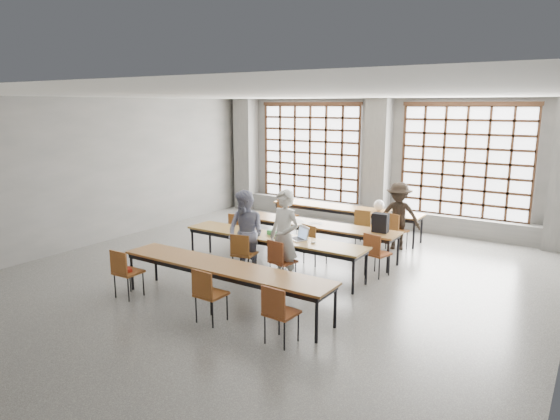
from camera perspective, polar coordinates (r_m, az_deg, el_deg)
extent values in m
plane|color=#4A4A48|center=(9.86, -0.90, -7.78)|extent=(11.00, 11.00, 0.00)
plane|color=silver|center=(9.28, -0.98, 13.01)|extent=(11.00, 11.00, 0.00)
plane|color=#5B5B58|center=(14.27, 11.54, 5.37)|extent=(10.00, 0.00, 10.00)
plane|color=#5B5B58|center=(12.86, -19.82, 4.20)|extent=(0.00, 11.00, 11.00)
cube|color=#5A5A57|center=(16.22, -3.87, 6.35)|extent=(0.60, 0.55, 3.50)
cube|color=#5A5A57|center=(14.01, 11.11, 5.27)|extent=(0.60, 0.55, 3.50)
cube|color=white|center=(15.19, 3.58, 6.55)|extent=(3.20, 0.02, 2.80)
cube|color=black|center=(15.13, 3.43, 6.52)|extent=(3.20, 0.05, 2.80)
cube|color=black|center=(15.33, 3.36, 1.12)|extent=(3.32, 0.07, 0.10)
cube|color=black|center=(15.06, 3.50, 12.02)|extent=(3.32, 0.07, 0.10)
cube|color=white|center=(13.57, 20.42, 5.17)|extent=(3.20, 0.02, 2.80)
cube|color=black|center=(13.50, 20.34, 5.14)|extent=(3.20, 0.05, 2.80)
cube|color=black|center=(13.73, 19.91, -0.87)|extent=(3.32, 0.07, 0.10)
cube|color=black|center=(13.42, 20.80, 11.29)|extent=(3.32, 0.07, 0.10)
cube|color=#5A5A57|center=(14.33, 10.99, -0.67)|extent=(9.80, 0.35, 0.50)
cube|color=brown|center=(12.98, 7.46, 0.22)|extent=(4.00, 0.70, 0.04)
cube|color=black|center=(12.99, 7.46, -0.04)|extent=(3.90, 0.64, 0.08)
cylinder|color=black|center=(13.73, -0.34, -0.59)|extent=(0.05, 0.05, 0.69)
cylinder|color=black|center=(14.21, 0.94, -0.16)|extent=(0.05, 0.05, 0.69)
cylinder|color=black|center=(12.11, 15.03, -2.72)|extent=(0.05, 0.05, 0.69)
cylinder|color=black|center=(12.65, 15.86, -2.14)|extent=(0.05, 0.05, 0.69)
cube|color=brown|center=(11.21, 3.65, -1.58)|extent=(4.00, 0.70, 0.04)
cube|color=black|center=(11.22, 3.65, -1.88)|extent=(3.90, 0.64, 0.08)
cylinder|color=black|center=(12.10, -5.01, -2.37)|extent=(0.05, 0.05, 0.69)
cylinder|color=black|center=(12.54, -3.38, -1.82)|extent=(0.05, 0.05, 0.69)
cylinder|color=black|center=(10.27, 12.23, -5.22)|extent=(0.05, 0.05, 0.69)
cylinder|color=black|center=(10.79, 13.34, -4.42)|extent=(0.05, 0.05, 0.69)
cube|color=brown|center=(10.07, -0.85, -3.12)|extent=(4.00, 0.70, 0.04)
cube|color=black|center=(10.09, -0.85, -3.44)|extent=(3.90, 0.64, 0.08)
cylinder|color=black|center=(11.11, -9.96, -3.81)|extent=(0.05, 0.05, 0.69)
cylinder|color=black|center=(11.52, -8.00, -3.17)|extent=(0.05, 0.05, 0.69)
cylinder|color=black|center=(9.04, 8.36, -7.45)|extent=(0.05, 0.05, 0.69)
cylinder|color=black|center=(9.55, 9.83, -6.44)|extent=(0.05, 0.05, 0.69)
cube|color=brown|center=(8.34, -6.48, -6.43)|extent=(4.00, 0.70, 0.04)
cube|color=black|center=(8.36, -6.47, -6.82)|extent=(3.90, 0.64, 0.08)
cylinder|color=black|center=(9.55, -16.56, -6.76)|extent=(0.05, 0.05, 0.69)
cylinder|color=black|center=(9.92, -14.01, -5.93)|extent=(0.05, 0.05, 0.69)
cylinder|color=black|center=(7.24, 4.20, -12.44)|extent=(0.05, 0.05, 0.69)
cylinder|color=black|center=(7.71, 6.32, -10.90)|extent=(0.05, 0.05, 0.69)
cube|color=brown|center=(13.22, 0.92, -0.61)|extent=(0.49, 0.49, 0.04)
cube|color=brown|center=(13.03, 0.33, 0.23)|extent=(0.40, 0.10, 0.40)
cylinder|color=black|center=(13.27, 0.92, -1.56)|extent=(0.02, 0.02, 0.45)
cube|color=brown|center=(12.23, 9.69, -1.83)|extent=(0.44, 0.44, 0.04)
cube|color=brown|center=(11.99, 9.40, -0.96)|extent=(0.40, 0.05, 0.40)
cylinder|color=black|center=(12.28, 9.65, -2.85)|extent=(0.02, 0.02, 0.45)
cube|color=brown|center=(11.95, 13.21, -2.31)|extent=(0.53, 0.53, 0.04)
cube|color=brown|center=(11.74, 12.67, -1.38)|extent=(0.39, 0.15, 0.40)
cylinder|color=black|center=(12.00, 13.16, -3.35)|extent=(0.02, 0.02, 0.45)
cube|color=brown|center=(11.68, -4.56, -2.35)|extent=(0.50, 0.50, 0.04)
cube|color=brown|center=(11.45, -5.01, -1.46)|extent=(0.40, 0.11, 0.40)
cylinder|color=black|center=(11.74, -4.54, -3.41)|extent=(0.02, 0.02, 0.45)
cube|color=brown|center=(10.62, 4.06, -3.80)|extent=(0.52, 0.52, 0.04)
cube|color=brown|center=(10.42, 3.30, -2.79)|extent=(0.39, 0.14, 0.40)
cylinder|color=black|center=(10.68, 4.04, -4.96)|extent=(0.02, 0.02, 0.45)
cube|color=brown|center=(10.05, 11.08, -4.92)|extent=(0.50, 0.50, 0.04)
cube|color=brown|center=(9.83, 10.46, -3.89)|extent=(0.40, 0.12, 0.40)
cylinder|color=black|center=(10.11, 11.03, -6.14)|extent=(0.02, 0.02, 0.45)
cube|color=brown|center=(9.88, -4.08, -5.01)|extent=(0.49, 0.49, 0.04)
cube|color=brown|center=(9.64, -4.63, -4.02)|extent=(0.40, 0.10, 0.40)
cylinder|color=black|center=(9.95, -4.06, -6.25)|extent=(0.02, 0.02, 0.45)
cube|color=maroon|center=(9.39, 0.34, -5.90)|extent=(0.50, 0.50, 0.04)
cube|color=maroon|center=(9.18, -0.54, -4.81)|extent=(0.40, 0.11, 0.40)
cylinder|color=black|center=(9.46, 0.33, -7.20)|extent=(0.02, 0.02, 0.45)
cube|color=brown|center=(9.20, -16.93, -6.82)|extent=(0.43, 0.43, 0.04)
cube|color=brown|center=(9.01, -17.98, -5.75)|extent=(0.40, 0.04, 0.40)
cylinder|color=black|center=(9.27, -16.85, -8.13)|extent=(0.02, 0.02, 0.45)
cube|color=brown|center=(7.91, -7.86, -9.51)|extent=(0.43, 0.43, 0.04)
cube|color=brown|center=(7.69, -8.92, -8.34)|extent=(0.40, 0.04, 0.40)
cylinder|color=black|center=(8.00, -7.81, -11.01)|extent=(0.02, 0.02, 0.45)
cube|color=brown|center=(7.19, 0.19, -11.67)|extent=(0.44, 0.44, 0.04)
cube|color=brown|center=(6.95, -0.80, -10.47)|extent=(0.40, 0.05, 0.40)
cylinder|color=black|center=(7.28, 0.19, -13.30)|extent=(0.02, 0.02, 0.45)
imported|color=silver|center=(9.30, 0.51, -3.17)|extent=(0.72, 0.53, 1.80)
imported|color=navy|center=(9.81, -3.94, -2.69)|extent=(0.90, 0.74, 1.70)
imported|color=black|center=(11.92, 13.37, -0.67)|extent=(1.13, 0.82, 1.58)
cube|color=#B7B8BD|center=(9.82, 1.98, -3.34)|extent=(0.44, 0.40, 0.02)
cube|color=black|center=(9.81, 1.93, -3.28)|extent=(0.35, 0.30, 0.00)
cube|color=#B7B8BD|center=(9.86, 2.69, -2.56)|extent=(0.35, 0.23, 0.26)
cube|color=#84A5E5|center=(9.86, 2.63, -2.71)|extent=(0.30, 0.19, 0.21)
cube|color=silver|center=(12.51, 13.14, -0.29)|extent=(0.42, 0.35, 0.02)
cube|color=black|center=(12.50, 13.12, -0.25)|extent=(0.34, 0.26, 0.00)
cube|color=silver|center=(12.60, 13.55, 0.33)|extent=(0.36, 0.17, 0.26)
cube|color=#8EBEF6|center=(12.60, 13.51, 0.21)|extent=(0.31, 0.14, 0.21)
ellipsoid|color=silver|center=(9.57, 3.82, -3.72)|extent=(0.11, 0.08, 0.04)
cube|color=green|center=(10.15, -0.83, -2.62)|extent=(0.26, 0.13, 0.09)
cube|color=black|center=(9.89, -0.31, -3.24)|extent=(0.14, 0.07, 0.01)
cube|color=white|center=(11.54, 1.18, -1.05)|extent=(0.32, 0.25, 0.00)
cube|color=white|center=(11.30, 2.20, -1.33)|extent=(0.36, 0.33, 0.00)
cube|color=white|center=(11.15, 4.10, -1.54)|extent=(0.36, 0.32, 0.00)
cube|color=black|center=(10.53, 11.41, -1.45)|extent=(0.33, 0.22, 0.40)
ellipsoid|color=white|center=(12.64, 11.26, 0.53)|extent=(0.32, 0.29, 0.29)
cube|color=maroon|center=(9.19, -16.95, -6.52)|extent=(0.22, 0.15, 0.06)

